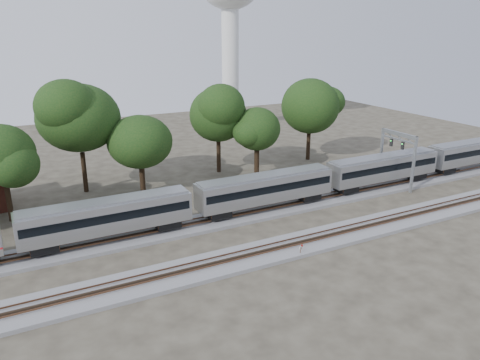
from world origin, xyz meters
The scene contains 15 objects.
ground centered at (0.00, 0.00, 0.00)m, with size 160.00×160.00×0.00m, color #383328.
track_far centered at (0.00, 6.00, 0.21)m, with size 160.00×5.00×0.73m.
track_near centered at (0.00, -4.00, 0.21)m, with size 160.00×5.00×0.73m.
train centered at (28.13, 6.00, 3.31)m, with size 133.23×3.25×4.79m.
switch_stand_red centered at (6.11, -5.43, 0.61)m, with size 0.31×0.08×0.96m.
switch_stand_white centered at (5.55, -5.99, 0.73)m, with size 0.35×0.17×1.15m.
switch_lever centered at (8.01, -6.08, 0.15)m, with size 0.50×0.30×0.30m, color #512D19.
water_tower centered at (27.52, 53.99, 27.33)m, with size 13.33×13.33×36.90m.
signal_gantry centered at (30.47, 6.00, 5.92)m, with size 0.56×6.68×8.12m.
tree_2 centered at (-20.16, 17.92, 8.30)m, with size 8.45×8.45×11.92m.
tree_3 centered at (-10.19, 24.64, 10.62)m, with size 10.80×10.80×15.23m.
tree_4 centered at (-3.08, 20.53, 7.34)m, with size 7.48×7.48×10.55m.
tree_5 centered at (10.66, 24.51, 9.29)m, with size 9.46×9.46×13.33m.
tree_6 centered at (15.19, 20.11, 7.41)m, with size 7.55×7.55×10.65m.
tree_7 centered at (27.83, 24.00, 9.44)m, with size 9.61×9.61×13.54m.
Camera 1 is at (-19.89, -41.32, 22.41)m, focal length 35.00 mm.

